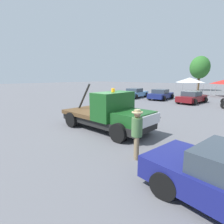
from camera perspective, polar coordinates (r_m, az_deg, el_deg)
ground_plane at (r=9.95m, az=-2.18°, el=-5.57°), size 160.00×160.00×0.00m
tow_truck at (r=9.49m, az=-0.79°, el=-0.67°), size 5.56×2.48×2.51m
person_near_truck at (r=6.23m, az=8.12°, el=-5.88°), size 0.40×0.40×1.80m
parked_car_skyblue at (r=25.21m, az=7.56°, el=6.13°), size 2.76×4.82×1.34m
parked_car_navy at (r=23.90m, az=15.61°, el=5.53°), size 2.70×4.41×1.34m
parked_car_maroon at (r=21.63m, az=24.57°, el=4.35°), size 2.70×4.43×1.34m
canopy_tent_white at (r=31.46m, az=24.06°, el=9.48°), size 3.43×3.43×2.80m
tree_right at (r=43.30m, az=26.75°, el=12.84°), size 4.11×4.11×7.34m
traffic_cone at (r=12.97m, az=14.47°, el=-0.76°), size 0.40×0.40×0.55m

